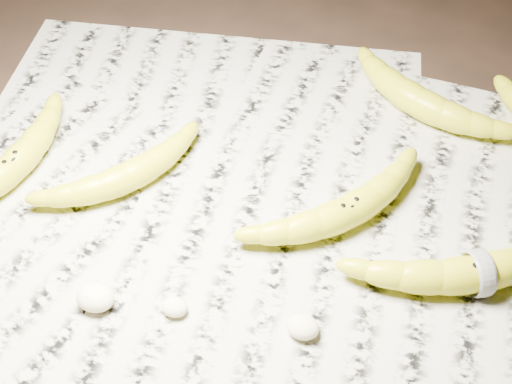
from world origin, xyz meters
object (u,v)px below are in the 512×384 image
(banana_taped, at_px, (479,271))
(banana_left_b, at_px, (127,175))
(banana_upper_a, at_px, (419,99))
(banana_center, at_px, (347,210))
(banana_left_a, at_px, (11,165))

(banana_taped, bearing_deg, banana_left_b, 148.61)
(banana_upper_a, bearing_deg, banana_left_b, -115.97)
(banana_center, distance_m, banana_taped, 0.15)
(banana_center, bearing_deg, banana_taped, -64.46)
(banana_left_b, xyz_separation_m, banana_upper_a, (0.30, 0.22, 0.00))
(banana_left_b, bearing_deg, banana_upper_a, -13.90)
(banana_left_a, distance_m, banana_upper_a, 0.50)
(banana_left_a, relative_size, banana_taped, 0.89)
(banana_center, bearing_deg, banana_left_a, 138.47)
(banana_left_a, xyz_separation_m, banana_left_b, (0.13, 0.02, -0.00))
(banana_taped, relative_size, banana_upper_a, 1.17)
(banana_left_b, height_order, banana_upper_a, banana_upper_a)
(banana_center, bearing_deg, banana_upper_a, 28.54)
(banana_left_a, height_order, banana_taped, banana_taped)
(banana_left_a, bearing_deg, banana_upper_a, -47.92)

